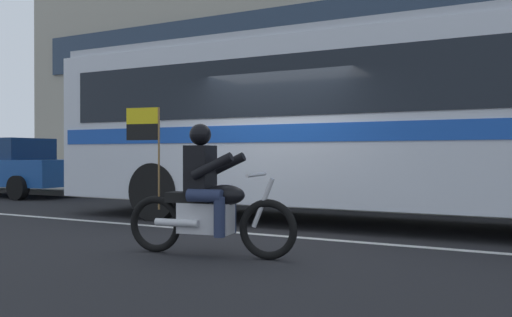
# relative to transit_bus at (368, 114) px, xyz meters

# --- Properties ---
(ground_plane) EXTENTS (60.00, 60.00, 0.00)m
(ground_plane) POSITION_rel_transit_bus_xyz_m (-1.10, -1.19, -1.88)
(ground_plane) COLOR black
(sidewalk_curb) EXTENTS (28.00, 3.80, 0.15)m
(sidewalk_curb) POSITION_rel_transit_bus_xyz_m (-1.10, 3.91, -1.81)
(sidewalk_curb) COLOR #B7B2A8
(sidewalk_curb) RESTS_ON ground_plane
(lane_center_stripe) EXTENTS (26.60, 0.14, 0.01)m
(lane_center_stripe) POSITION_rel_transit_bus_xyz_m (-1.10, -1.79, -1.88)
(lane_center_stripe) COLOR silver
(lane_center_stripe) RESTS_ON ground_plane
(transit_bus) EXTENTS (11.48, 2.67, 3.22)m
(transit_bus) POSITION_rel_transit_bus_xyz_m (0.00, 0.00, 0.00)
(transit_bus) COLOR silver
(transit_bus) RESTS_ON ground_plane
(motorcycle_with_rider) EXTENTS (2.18, 0.71, 1.78)m
(motorcycle_with_rider) POSITION_rel_transit_bus_xyz_m (-0.91, -3.56, -1.22)
(motorcycle_with_rider) COLOR black
(motorcycle_with_rider) RESTS_ON ground_plane
(parked_sedan_curbside) EXTENTS (4.35, 1.99, 1.64)m
(parked_sedan_curbside) POSITION_rel_transit_bus_xyz_m (-10.81, 1.39, -1.03)
(parked_sedan_curbside) COLOR #194793
(parked_sedan_curbside) RESTS_ON ground_plane
(fire_hydrant) EXTENTS (0.22, 0.30, 0.75)m
(fire_hydrant) POSITION_rel_transit_bus_xyz_m (-5.36, 2.57, -1.36)
(fire_hydrant) COLOR gold
(fire_hydrant) RESTS_ON sidewalk_curb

